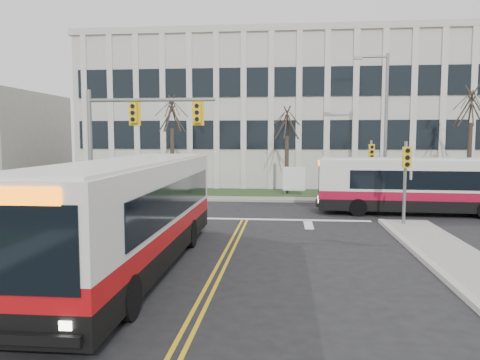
% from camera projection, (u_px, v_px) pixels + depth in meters
% --- Properties ---
extents(ground, '(120.00, 120.00, 0.00)m').
position_uv_depth(ground, '(222.00, 264.00, 14.61)').
color(ground, black).
rests_on(ground, ground).
extents(sidewalk_cross, '(44.00, 1.60, 0.14)m').
position_uv_depth(sidewalk_cross, '(335.00, 200.00, 29.18)').
color(sidewalk_cross, '#9E9B93').
rests_on(sidewalk_cross, ground).
extents(building_lawn, '(44.00, 5.00, 0.12)m').
position_uv_depth(building_lawn, '(330.00, 195.00, 31.96)').
color(building_lawn, '#26401B').
rests_on(building_lawn, ground).
extents(office_building, '(40.00, 16.00, 12.00)m').
position_uv_depth(office_building, '(319.00, 116.00, 43.32)').
color(office_building, beige).
rests_on(office_building, ground).
extents(mast_arm_signal, '(6.11, 0.38, 6.20)m').
position_uv_depth(mast_arm_signal, '(124.00, 131.00, 21.88)').
color(mast_arm_signal, slate).
rests_on(mast_arm_signal, ground).
extents(signal_pole_near, '(0.34, 0.39, 3.80)m').
position_uv_depth(signal_pole_near, '(406.00, 171.00, 20.52)').
color(signal_pole_near, slate).
rests_on(signal_pole_near, ground).
extents(signal_pole_far, '(0.34, 0.39, 3.80)m').
position_uv_depth(signal_pole_far, '(371.00, 161.00, 28.95)').
color(signal_pole_far, slate).
rests_on(signal_pole_far, ground).
extents(streetlight, '(2.15, 0.25, 9.20)m').
position_uv_depth(streetlight, '(383.00, 118.00, 29.42)').
color(streetlight, slate).
rests_on(streetlight, ground).
extents(directory_sign, '(1.50, 0.12, 2.00)m').
position_uv_depth(directory_sign, '(294.00, 179.00, 31.61)').
color(directory_sign, slate).
rests_on(directory_sign, ground).
extents(tree_left, '(1.80, 1.80, 7.70)m').
position_uv_depth(tree_left, '(172.00, 115.00, 32.55)').
color(tree_left, '#42352B').
rests_on(tree_left, ground).
extents(tree_mid, '(1.80, 1.80, 6.82)m').
position_uv_depth(tree_mid, '(287.00, 124.00, 32.02)').
color(tree_mid, '#42352B').
rests_on(tree_mid, ground).
extents(tree_right, '(1.80, 1.80, 8.25)m').
position_uv_depth(tree_right, '(471.00, 108.00, 30.55)').
color(tree_right, '#42352B').
rests_on(tree_right, ground).
extents(bus_main, '(2.70, 12.09, 3.22)m').
position_uv_depth(bus_main, '(131.00, 217.00, 13.90)').
color(bus_main, silver).
rests_on(bus_main, ground).
extents(bus_cross, '(10.79, 2.84, 2.85)m').
position_uv_depth(bus_cross, '(424.00, 187.00, 24.06)').
color(bus_cross, silver).
rests_on(bus_cross, ground).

